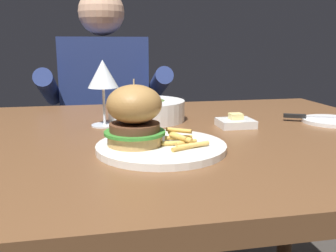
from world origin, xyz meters
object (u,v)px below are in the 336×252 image
main_plate (161,147)px  table_knife (312,117)px  wine_glass (103,76)px  diner_person (106,134)px  bread_plate (331,121)px  burger_sandwich (134,115)px  soup_bowl (147,110)px  butter_dish (236,122)px

main_plate → table_knife: bearing=23.2°
wine_glass → diner_person: bearing=88.4°
bread_plate → diner_person: size_ratio=0.13×
wine_glass → table_knife: wine_glass is taller
burger_sandwich → soup_bowl: burger_sandwich is taller
bread_plate → butter_dish: 0.28m
wine_glass → butter_dish: size_ratio=1.90×
wine_glass → butter_dish: (0.34, -0.08, -0.12)m
butter_dish → bread_plate: bearing=-0.3°
table_knife → bread_plate: bearing=-24.0°
wine_glass → diner_person: size_ratio=0.15×
burger_sandwich → butter_dish: bearing=31.5°
main_plate → diner_person: (-0.09, 0.90, -0.18)m
main_plate → table_knife: 0.50m
burger_sandwich → table_knife: size_ratio=0.73×
burger_sandwich → diner_person: diner_person is taller
main_plate → diner_person: size_ratio=0.23×
main_plate → butter_dish: size_ratio=2.91×
burger_sandwich → bread_plate: bearing=17.1°
main_plate → table_knife: size_ratio=1.46×
bread_plate → soup_bowl: size_ratio=0.71×
wine_glass → soup_bowl: 0.16m
diner_person → burger_sandwich: bearing=-87.7°
table_knife → diner_person: 0.91m
bread_plate → table_knife: (-0.04, 0.02, 0.01)m
wine_glass → main_plate: bearing=-67.6°
wine_glass → burger_sandwich: bearing=-78.0°
butter_dish → burger_sandwich: bearing=-148.5°
wine_glass → butter_dish: 0.37m
wine_glass → soup_bowl: (0.12, 0.05, -0.10)m
soup_bowl → table_knife: bearing=-13.8°
main_plate → butter_dish: 0.29m
burger_sandwich → table_knife: bearing=20.4°
main_plate → bread_plate: bearing=19.4°
main_plate → bread_plate: main_plate is taller
bread_plate → soup_bowl: 0.51m
wine_glass → diner_person: (0.02, 0.64, -0.31)m
butter_dish → diner_person: (-0.32, 0.72, -0.19)m
butter_dish → soup_bowl: soup_bowl is taller
diner_person → soup_bowl: bearing=-80.2°
soup_bowl → diner_person: (-0.10, 0.59, -0.21)m
diner_person → wine_glass: bearing=-91.6°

